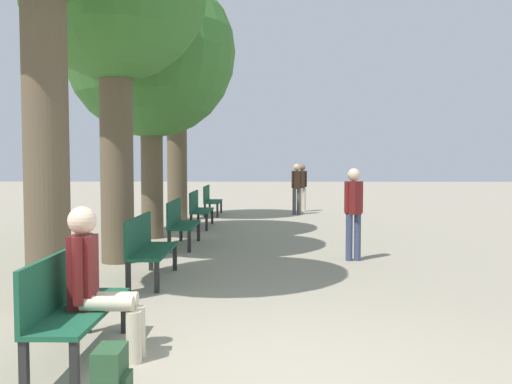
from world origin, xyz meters
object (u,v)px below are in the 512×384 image
at_px(tree_row_2, 151,54).
at_px(person_seated, 97,279).
at_px(bench_row_2, 180,220).
at_px(bench_row_3, 198,207).
at_px(pedestrian_mid, 297,186).
at_px(pedestrian_far, 354,208).
at_px(bench_row_1, 147,244).
at_px(backpack, 111,379).
at_px(pedestrian_near, 302,185).
at_px(tree_row_3, 176,57).
at_px(bench_row_4, 210,198).
at_px(bench_row_0, 70,299).

xyz_separation_m(tree_row_2, person_seated, (1.02, -7.59, -3.28)).
relative_size(bench_row_2, bench_row_3, 1.00).
relative_size(pedestrian_mid, pedestrian_far, 1.01).
bearing_deg(bench_row_1, bench_row_3, 90.00).
relative_size(backpack, pedestrian_near, 0.27).
relative_size(tree_row_3, pedestrian_near, 3.96).
relative_size(pedestrian_near, pedestrian_far, 1.00).
xyz_separation_m(bench_row_1, bench_row_3, (0.00, 6.36, 0.00)).
bearing_deg(pedestrian_mid, bench_row_3, -128.23).
relative_size(bench_row_2, pedestrian_far, 1.00).
distance_m(person_seated, backpack, 1.13).
bearing_deg(tree_row_3, pedestrian_far, -58.27).
bearing_deg(pedestrian_far, bench_row_1, -152.74).
distance_m(bench_row_4, tree_row_2, 6.24).
xyz_separation_m(backpack, pedestrian_far, (2.56, 5.77, 0.69)).
bearing_deg(bench_row_0, bench_row_1, 90.00).
bearing_deg(pedestrian_near, bench_row_4, -157.62).
distance_m(bench_row_4, pedestrian_far, 8.52).
height_order(bench_row_0, bench_row_4, same).
relative_size(bench_row_1, bench_row_2, 1.00).
bearing_deg(tree_row_2, backpack, -80.78).
bearing_deg(bench_row_0, backpack, -57.81).
bearing_deg(bench_row_1, bench_row_0, -90.00).
distance_m(bench_row_0, bench_row_1, 3.18).
relative_size(tree_row_2, pedestrian_far, 3.73).
height_order(backpack, pedestrian_far, pedestrian_far).
height_order(bench_row_2, bench_row_3, same).
height_order(bench_row_1, tree_row_2, tree_row_2).
relative_size(tree_row_2, pedestrian_mid, 3.69).
relative_size(bench_row_1, bench_row_3, 1.00).
bearing_deg(pedestrian_mid, backpack, -98.46).
relative_size(tree_row_3, person_seated, 4.70).
bearing_deg(tree_row_3, bench_row_1, -84.44).
xyz_separation_m(bench_row_0, bench_row_1, (0.00, 3.18, 0.00)).
relative_size(bench_row_3, backpack, 3.68).
height_order(bench_row_1, tree_row_3, tree_row_3).
height_order(bench_row_3, pedestrian_mid, pedestrian_mid).
bearing_deg(person_seated, bench_row_2, 92.13).
bearing_deg(bench_row_4, pedestrian_near, 22.38).
bearing_deg(bench_row_0, tree_row_2, 95.88).
relative_size(person_seated, pedestrian_far, 0.84).
distance_m(bench_row_2, person_seated, 6.37).
distance_m(bench_row_2, bench_row_4, 6.36).
distance_m(bench_row_4, person_seated, 12.73).
distance_m(tree_row_3, backpack, 12.98).
bearing_deg(pedestrian_near, person_seated, -100.87).
bearing_deg(bench_row_3, bench_row_0, -90.00).
distance_m(tree_row_3, pedestrian_near, 5.86).
distance_m(bench_row_2, pedestrian_near, 8.10).
relative_size(bench_row_0, bench_row_4, 1.00).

